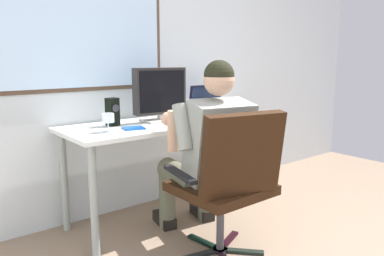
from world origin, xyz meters
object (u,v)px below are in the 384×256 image
(desk, at_px, (174,132))
(desk_speaker, at_px, (112,112))
(wine_glass, at_px, (108,119))
(office_chair, at_px, (230,177))
(person_seated, at_px, (208,151))
(cd_case, at_px, (134,128))
(crt_monitor, at_px, (160,93))
(laptop, at_px, (211,107))

(desk, relative_size, desk_speaker, 8.66)
(wine_glass, xyz_separation_m, desk_speaker, (0.13, 0.19, 0.01))
(wine_glass, bearing_deg, office_chair, -57.71)
(desk, relative_size, person_seated, 1.41)
(wine_glass, distance_m, cd_case, 0.20)
(desk, height_order, crt_monitor, crt_monitor)
(laptop, bearing_deg, desk, -170.59)
(desk, xyz_separation_m, wine_glass, (-0.61, -0.09, 0.17))
(person_seated, height_order, desk_speaker, person_seated)
(office_chair, bearing_deg, desk, 78.18)
(desk, distance_m, cd_case, 0.44)
(desk, distance_m, desk_speaker, 0.52)
(person_seated, relative_size, cd_case, 7.17)
(wine_glass, relative_size, desk_speaker, 0.62)
(cd_case, bearing_deg, person_seated, -54.47)
(person_seated, height_order, laptop, person_seated)
(desk, xyz_separation_m, desk_speaker, (-0.47, 0.10, 0.19))
(desk, height_order, wine_glass, wine_glass)
(desk, distance_m, laptop, 0.47)
(desk, bearing_deg, office_chair, -101.82)
(crt_monitor, distance_m, wine_glass, 0.54)
(office_chair, xyz_separation_m, crt_monitor, (0.06, 0.84, 0.44))
(office_chair, bearing_deg, crt_monitor, 85.59)
(office_chair, height_order, person_seated, person_seated)
(wine_glass, height_order, cd_case, wine_glass)
(laptop, bearing_deg, wine_glass, -170.93)
(cd_case, bearing_deg, desk_speaker, 104.21)
(wine_glass, bearing_deg, cd_case, -2.31)
(laptop, height_order, cd_case, laptop)
(crt_monitor, bearing_deg, cd_case, -155.35)
(crt_monitor, distance_m, desk_speaker, 0.39)
(office_chair, distance_m, laptop, 1.09)
(desk, distance_m, person_seated, 0.54)
(desk, distance_m, office_chair, 0.82)
(desk, distance_m, wine_glass, 0.64)
(office_chair, bearing_deg, wine_glass, 122.29)
(crt_monitor, bearing_deg, laptop, 2.91)
(person_seated, distance_m, cd_case, 0.54)
(crt_monitor, height_order, desk_speaker, crt_monitor)
(office_chair, relative_size, laptop, 2.67)
(desk_speaker, bearing_deg, office_chair, -71.02)
(laptop, bearing_deg, person_seated, -132.75)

